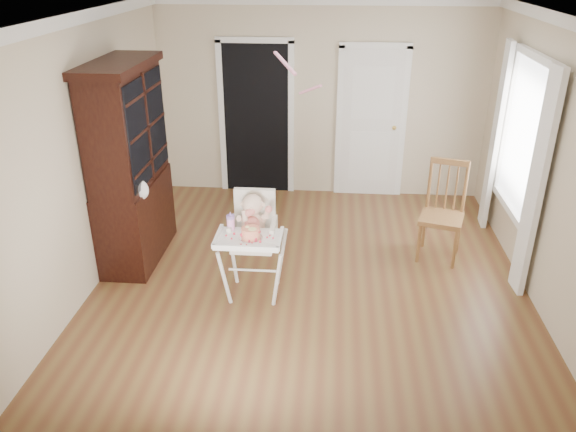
# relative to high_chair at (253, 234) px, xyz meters

# --- Properties ---
(floor) EXTENTS (5.00, 5.00, 0.00)m
(floor) POSITION_rel_high_chair_xyz_m (0.56, 0.30, -0.69)
(floor) COLOR brown
(floor) RESTS_ON ground
(ceiling) EXTENTS (5.00, 5.00, 0.00)m
(ceiling) POSITION_rel_high_chair_xyz_m (0.56, 0.30, 2.01)
(ceiling) COLOR white
(ceiling) RESTS_ON wall_back
(wall_back) EXTENTS (4.50, 0.00, 4.50)m
(wall_back) POSITION_rel_high_chair_xyz_m (0.56, 2.80, 0.66)
(wall_back) COLOR beige
(wall_back) RESTS_ON floor
(wall_left) EXTENTS (0.00, 5.00, 5.00)m
(wall_left) POSITION_rel_high_chair_xyz_m (-1.69, 0.30, 0.66)
(wall_left) COLOR beige
(wall_left) RESTS_ON floor
(wall_right) EXTENTS (0.00, 5.00, 5.00)m
(wall_right) POSITION_rel_high_chair_xyz_m (2.81, 0.30, 0.66)
(wall_right) COLOR beige
(wall_right) RESTS_ON floor
(crown_molding) EXTENTS (4.50, 5.00, 0.12)m
(crown_molding) POSITION_rel_high_chair_xyz_m (0.56, 0.30, 1.95)
(crown_molding) COLOR white
(crown_molding) RESTS_ON ceiling
(doorway) EXTENTS (1.06, 0.05, 2.22)m
(doorway) POSITION_rel_high_chair_xyz_m (-0.34, 2.79, 0.42)
(doorway) COLOR black
(doorway) RESTS_ON wall_back
(closet_door) EXTENTS (0.96, 0.09, 2.13)m
(closet_door) POSITION_rel_high_chair_xyz_m (1.26, 2.78, 0.34)
(closet_door) COLOR white
(closet_door) RESTS_ON wall_back
(window_right) EXTENTS (0.13, 1.84, 2.30)m
(window_right) POSITION_rel_high_chair_xyz_m (2.74, 1.10, 0.60)
(window_right) COLOR white
(window_right) RESTS_ON wall_right
(high_chair) EXTENTS (0.64, 0.78, 1.11)m
(high_chair) POSITION_rel_high_chair_xyz_m (0.00, 0.00, 0.00)
(high_chair) COLOR white
(high_chair) RESTS_ON floor
(baby) EXTENTS (0.32, 0.24, 0.48)m
(baby) POSITION_rel_high_chair_xyz_m (0.00, 0.03, 0.16)
(baby) COLOR beige
(baby) RESTS_ON high_chair
(cake) EXTENTS (0.22, 0.22, 0.10)m
(cake) POSITION_rel_high_chair_xyz_m (0.02, -0.25, 0.14)
(cake) COLOR silver
(cake) RESTS_ON high_chair
(sippy_cup) EXTENTS (0.08, 0.08, 0.19)m
(sippy_cup) POSITION_rel_high_chair_xyz_m (-0.20, -0.09, 0.17)
(sippy_cup) COLOR #F394D2
(sippy_cup) RESTS_ON high_chair
(china_cabinet) EXTENTS (0.58, 1.31, 2.21)m
(china_cabinet) POSITION_rel_high_chair_xyz_m (-1.43, 0.69, 0.42)
(china_cabinet) COLOR black
(china_cabinet) RESTS_ON floor
(dining_chair) EXTENTS (0.57, 0.57, 1.12)m
(dining_chair) POSITION_rel_high_chair_xyz_m (2.00, 0.97, -0.16)
(dining_chair) COLOR brown
(dining_chair) RESTS_ON floor
(streamer) EXTENTS (0.26, 0.44, 0.15)m
(streamer) POSITION_rel_high_chair_xyz_m (0.27, 0.49, 1.56)
(streamer) COLOR pink
(streamer) RESTS_ON ceiling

